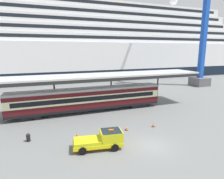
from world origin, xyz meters
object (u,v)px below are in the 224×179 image
Objects in this scene: train_carriage at (88,99)px; traffic_cone_far at (126,128)px; service_truck at (103,139)px; traffic_cone_mid at (153,125)px; quay_bollard at (28,137)px; cruise_ship at (84,45)px; traffic_cone_near at (77,135)px; dockside_crane at (208,9)px.

traffic_cone_far is (2.79, -9.20, -2.01)m from train_carriage.
service_truck is 8.18× the size of traffic_cone_mid.
service_truck is 8.76m from quay_bollard.
cruise_ship is 53.53m from traffic_cone_near.
train_carriage is 9.92m from traffic_cone_near.
train_carriage is 35.39× the size of traffic_cone_near.
traffic_cone_far is at bearing 176.09° from traffic_cone_mid.
quay_bollard is at bearing -138.39° from train_carriage.
cruise_ship is 43.74m from train_carriage.
traffic_cone_near is at bearing 121.46° from service_truck.
cruise_ship reaches higher than quay_bollard.
quay_bollard is at bearing -109.65° from cruise_ship.
dockside_crane reaches higher than train_carriage.
traffic_cone_mid is 43.00m from dockside_crane.
dockside_crane is (40.73, 21.52, 21.08)m from traffic_cone_near.
quay_bollard is (-7.56, 4.41, -0.47)m from service_truck.
traffic_cone_mid is (-1.96, -51.18, -11.86)m from cruise_ship.
traffic_cone_mid is 3.96m from traffic_cone_far.
traffic_cone_far is at bearing -147.67° from dockside_crane.
train_carriage reaches higher than service_truck.
train_carriage is at bearing 41.61° from quay_bollard.
traffic_cone_mid is at bearing -144.09° from dockside_crane.
cruise_ship is at bearing 78.22° from train_carriage.
cruise_ship is 195.55× the size of traffic_cone_near.
service_truck reaches higher than traffic_cone_near.
traffic_cone_far is 0.65× the size of quay_bollard.
dockside_crane reaches higher than quay_bollard.
dockside_crane reaches higher than traffic_cone_far.
dockside_crane is (37.09, 12.51, 19.11)m from train_carriage.
cruise_ship is 41.77m from dockside_crane.
quay_bollard is at bearing 174.93° from traffic_cone_mid.
dockside_crane is (30.35, 21.97, 21.10)m from traffic_cone_mid.
service_truck is at bearing -100.68° from cruise_ship.
service_truck is at bearing -147.10° from dockside_crane.
cruise_ship is 52.57m from traffic_cone_mid.
dockside_crane is at bearing 32.90° from service_truck.
service_truck is at bearing -58.54° from traffic_cone_near.
traffic_cone_near is at bearing -152.15° from dockside_crane.
traffic_cone_mid is 15.88m from quay_bollard.
dockside_crane is (28.39, -29.21, 9.24)m from cruise_ship.
dockside_crane is at bearing 18.63° from train_carriage.
service_truck reaches higher than quay_bollard.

